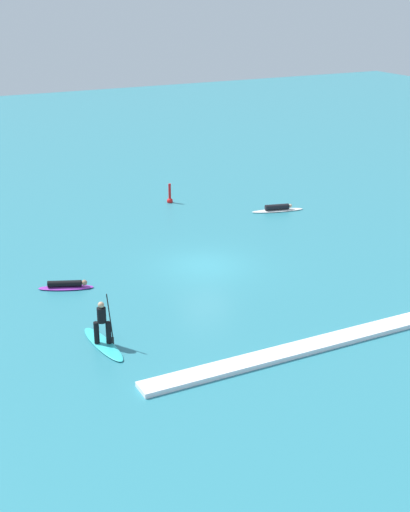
% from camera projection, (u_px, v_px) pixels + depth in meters
% --- Properties ---
extents(ground_plane, '(120.00, 120.00, 0.00)m').
position_uv_depth(ground_plane, '(205.00, 266.00, 34.61)').
color(ground_plane, teal).
rests_on(ground_plane, ground).
extents(surfer_on_white_board, '(3.26, 1.41, 0.43)m').
position_uv_depth(surfer_on_white_board, '(278.00, 209.00, 42.78)').
color(surfer_on_white_board, white).
rests_on(surfer_on_white_board, ground_plane).
extents(surfer_on_purple_board, '(2.51, 1.52, 0.39)m').
position_uv_depth(surfer_on_purple_board, '(66.00, 286.00, 31.97)').
color(surfer_on_purple_board, purple).
rests_on(surfer_on_purple_board, ground_plane).
extents(surfer_on_teal_board, '(0.97, 3.23, 2.15)m').
position_uv_depth(surfer_on_teal_board, '(103.00, 335.00, 26.88)').
color(surfer_on_teal_board, '#33C6CC').
rests_on(surfer_on_teal_board, ground_plane).
extents(marker_buoy, '(0.38, 0.38, 1.30)m').
position_uv_depth(marker_buoy, '(170.00, 198.00, 44.38)').
color(marker_buoy, red).
rests_on(marker_buoy, ground_plane).
extents(wave_crest, '(14.22, 0.90, 0.18)m').
position_uv_depth(wave_crest, '(315.00, 345.00, 26.88)').
color(wave_crest, white).
rests_on(wave_crest, ground_plane).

